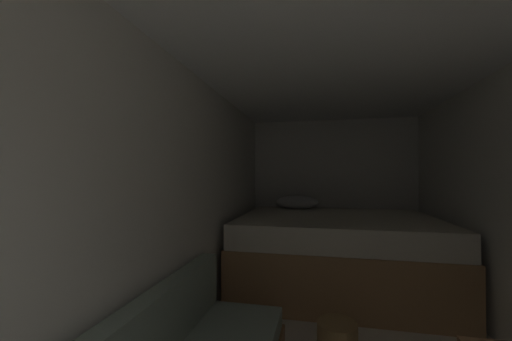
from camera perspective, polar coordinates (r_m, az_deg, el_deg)
wall_back at (r=4.53m, az=14.50°, el=-3.97°), size 2.43×0.05×2.12m
wall_left at (r=2.35m, az=-13.32°, el=-6.90°), size 0.05×4.76×2.12m
ceiling_slab at (r=2.28m, az=17.06°, el=20.74°), size 2.43×4.76×0.05m
bed at (r=3.69m, az=15.07°, el=-14.82°), size 2.21×1.75×1.02m
wicker_basket at (r=2.59m, az=15.41°, el=-28.52°), size 0.30×0.30×0.21m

